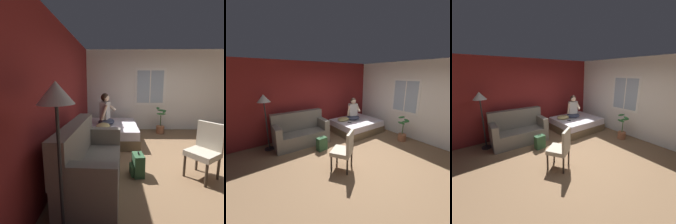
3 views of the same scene
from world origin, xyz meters
The scene contains 12 objects.
ground_plane centered at (0.00, 0.00, 0.00)m, with size 40.00×40.00×0.00m, color brown.
wall_back_accent centered at (0.00, 2.62, 1.35)m, with size 9.99×0.16×2.70m, color maroon.
wall_side_with_window centered at (2.58, 0.01, 1.35)m, with size 0.19×6.49×2.70m.
bed centered at (1.34, 1.70, 0.24)m, with size 1.71×1.47×0.48m.
couch centered at (-0.88, 2.00, 0.39)m, with size 1.74×0.90×1.04m.
side_chair centered at (-0.58, 0.01, 0.53)m, with size 0.64×0.64×0.98m.
person_seated centered at (1.29, 1.85, 0.84)m, with size 0.63×0.58×0.88m.
backpack centered at (-0.55, 1.18, 0.19)m, with size 0.32×0.26×0.46m.
throw_pillow centered at (0.84, 1.89, 0.55)m, with size 0.48×0.36×0.14m, color tan.
cell_phone centered at (0.90, 1.61, 0.48)m, with size 0.07×0.14×0.01m, color black.
floor_lamp centered at (-1.85, 2.15, 1.43)m, with size 0.36×0.36×1.70m.
potted_plant centered at (2.04, 0.11, 0.30)m, with size 0.39×0.37×0.85m.
Camera 1 is at (-3.48, 1.59, 1.70)m, focal length 28.00 mm.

